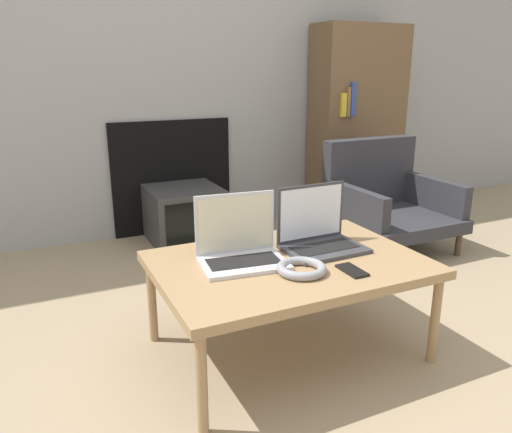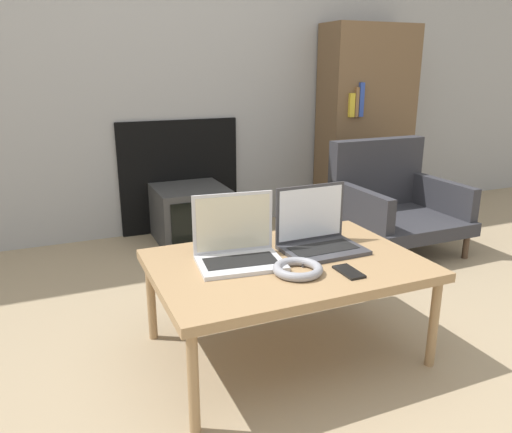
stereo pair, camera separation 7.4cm
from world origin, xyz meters
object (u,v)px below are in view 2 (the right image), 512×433
Objects in this scene: laptop_left at (237,247)px; phone at (349,272)px; headphones at (298,269)px; tv at (191,214)px; laptop_right at (318,235)px; armchair at (391,199)px.

laptop_left is 0.43m from phone.
phone is (0.17, -0.07, -0.01)m from headphones.
laptop_right is at bearing -83.97° from tv.
headphones is at bearing -136.15° from laptop_right.
headphones is (0.16, -0.20, -0.04)m from laptop_left.
phone is at bearing -85.73° from tv.
laptop_left is 1.06× the size of laptop_right.
headphones is at bearing -140.49° from armchair.
laptop_right is 1.28m from armchair.
laptop_left is 0.74× the size of tv.
headphones is 0.39× the size of tv.
tv is (0.21, 1.40, -0.27)m from laptop_left.
phone is at bearing -96.38° from laptop_right.
laptop_left is at bearing -149.76° from armchair.
laptop_right is 1.43m from tv.
laptop_right reaches higher than tv.
phone is at bearing -134.08° from armchair.
headphones is 0.27× the size of armchair.
tv is at bearing 151.91° from armchair.
tv is 0.69× the size of armchair.
headphones is 1.55m from armchair.
armchair is (1.35, 0.80, -0.14)m from laptop_left.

